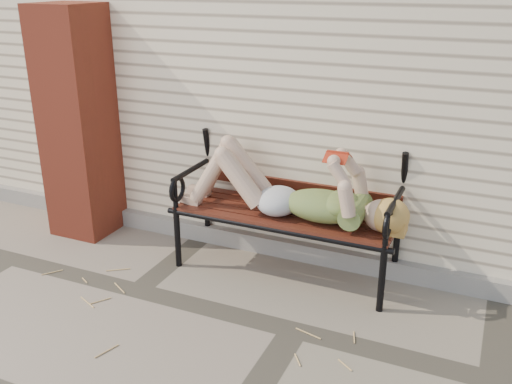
% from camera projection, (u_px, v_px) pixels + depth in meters
% --- Properties ---
extents(ground, '(80.00, 80.00, 0.00)m').
position_uv_depth(ground, '(294.00, 330.00, 3.80)').
color(ground, '#7A705E').
rests_on(ground, ground).
extents(house_wall, '(8.00, 4.00, 3.00)m').
position_uv_depth(house_wall, '(400.00, 49.00, 5.81)').
color(house_wall, '#F5E1C0').
rests_on(house_wall, ground).
extents(foundation_strip, '(8.00, 0.10, 0.15)m').
position_uv_depth(foundation_strip, '(336.00, 258.00, 4.60)').
color(foundation_strip, gray).
rests_on(foundation_strip, ground).
extents(brick_pillar, '(0.50, 0.50, 2.00)m').
position_uv_depth(brick_pillar, '(78.00, 124.00, 4.94)').
color(brick_pillar, '#9D3623').
rests_on(brick_pillar, ground).
extents(garden_bench, '(1.86, 0.74, 1.20)m').
position_uv_depth(garden_bench, '(291.00, 188.00, 4.39)').
color(garden_bench, black).
rests_on(garden_bench, ground).
extents(reading_woman, '(1.75, 0.40, 0.55)m').
position_uv_depth(reading_woman, '(286.00, 189.00, 4.25)').
color(reading_woman, '#093140').
rests_on(reading_woman, ground).
extents(straw_scatter, '(2.64, 1.65, 0.01)m').
position_uv_depth(straw_scatter, '(157.00, 355.00, 3.53)').
color(straw_scatter, tan).
rests_on(straw_scatter, ground).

